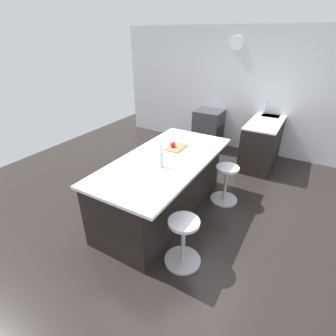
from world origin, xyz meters
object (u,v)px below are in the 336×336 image
stool_by_window (225,185)px  stool_middle (183,243)px  oven_range (208,129)px  cutting_board (176,147)px  water_bottle (161,158)px  kitchen_island (162,185)px  apple_red (173,145)px

stool_by_window → stool_middle: size_ratio=1.00×
stool_by_window → oven_range: bearing=-150.3°
stool_by_window → cutting_board: bearing=-65.5°
oven_range → water_bottle: 3.05m
stool_middle → kitchen_island: bearing=-135.1°
kitchen_island → stool_by_window: 1.06m
stool_by_window → water_bottle: size_ratio=2.00×
stool_middle → water_bottle: 1.08m
cutting_board → apple_red: 0.07m
stool_by_window → cutting_board: 1.02m
stool_middle → apple_red: 1.51m
oven_range → stool_middle: size_ratio=1.43×
oven_range → water_bottle: (2.95, 0.52, 0.59)m
kitchen_island → cutting_board: size_ratio=6.49×
oven_range → water_bottle: water_bottle is taller
cutting_board → apple_red: (0.04, -0.03, 0.05)m
stool_by_window → stool_middle: bearing=0.0°
water_bottle → stool_middle: bearing=49.9°
oven_range → stool_by_window: oven_range is taller
kitchen_island → cutting_board: cutting_board is taller
apple_red → water_bottle: bearing=15.8°
water_bottle → cutting_board: bearing=-167.8°
stool_by_window → apple_red: size_ratio=7.44×
oven_range → apple_red: bearing=8.6°
oven_range → cutting_board: 2.39m
oven_range → stool_middle: (3.45, 1.12, -0.15)m
kitchen_island → stool_by_window: size_ratio=3.74×
stool_by_window → apple_red: apple_red is taller
stool_by_window → cutting_board: cutting_board is taller
oven_range → apple_red: 2.43m
oven_range → kitchen_island: size_ratio=0.38×
apple_red → water_bottle: 0.63m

